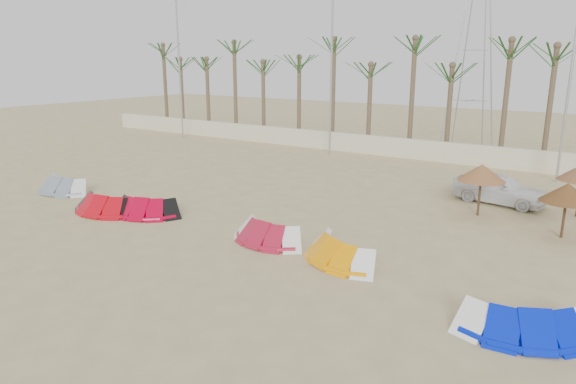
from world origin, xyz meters
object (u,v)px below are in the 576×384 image
Objects in this scene: kite_grey at (67,184)px; kite_orange at (343,248)px; kite_red_right at (271,230)px; kite_red_left at (112,202)px; kite_blue at (532,316)px; car at (499,189)px; parasol_mid at (567,193)px; kite_red_mid at (150,205)px; parasol_left at (482,173)px.

kite_orange is at bearing -0.93° from kite_grey.
kite_red_left is at bearing -173.89° from kite_red_right.
kite_red_right is 0.80× the size of kite_blue.
kite_grey is 0.78× the size of car.
kite_grey is 0.91× the size of kite_red_left.
parasol_mid is at bearing 16.24° from kite_grey.
parasol_left is at bearing 33.60° from kite_red_mid.
car is (11.85, 10.12, 0.28)m from kite_red_mid.
kite_grey is 0.94× the size of kite_red_mid.
parasol_mid is at bearing 36.05° from kite_red_right.
kite_red_right is 3.00m from kite_orange.
kite_grey is 12.62m from kite_red_right.
parasol_mid is at bearing 91.87° from kite_blue.
kite_red_mid is 9.16m from kite_orange.
kite_red_right is at bearing 158.78° from car.
kite_red_mid is 13.97m from parasol_left.
kite_grey is 1.54× the size of parasol_mid.
car is at bearing 38.43° from kite_red_left.
car is (-3.28, 11.55, 0.28)m from kite_blue.
car reaches higher than kite_red_right.
kite_red_mid is 0.83× the size of car.
kite_blue is (5.97, -1.52, 0.00)m from kite_orange.
kite_grey is 0.89× the size of kite_orange.
parasol_left is at bearing -177.87° from car.
kite_grey is at bearing -157.84° from parasol_left.
kite_red_left is at bearing -156.57° from parasol_mid.
car is at bearing 40.51° from kite_red_mid.
kite_grey is at bearing 179.07° from kite_orange.
kite_blue is 0.93× the size of car.
parasol_left reaches higher than kite_orange.
parasol_mid is at bearing -131.08° from car.
parasol_left is (-3.56, 9.11, 1.44)m from kite_blue.
parasol_mid is at bearing -18.88° from parasol_left.
kite_red_mid is (1.70, 0.62, -0.00)m from kite_red_left.
kite_blue is at bearing -4.69° from kite_grey.
kite_blue is 9.89m from parasol_left.
parasol_mid reaches higher than kite_red_mid.
kite_red_mid is (6.45, -0.35, -0.00)m from kite_grey.
kite_red_left is at bearing -176.23° from kite_orange.
kite_grey and kite_red_mid have the same top height.
parasol_left reaches higher than kite_red_mid.
kite_orange is 1.62× the size of parasol_left.
kite_grey is 20.75m from car.
kite_red_mid is at bearing -177.96° from kite_red_right.
car reaches higher than kite_red_left.
kite_red_mid is at bearing -146.40° from parasol_left.
kite_red_right is at bearing -143.95° from parasol_mid.
kite_red_mid is at bearing -3.07° from kite_grey.
kite_red_left is 17.29m from car.
kite_red_left is 15.72m from parasol_left.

